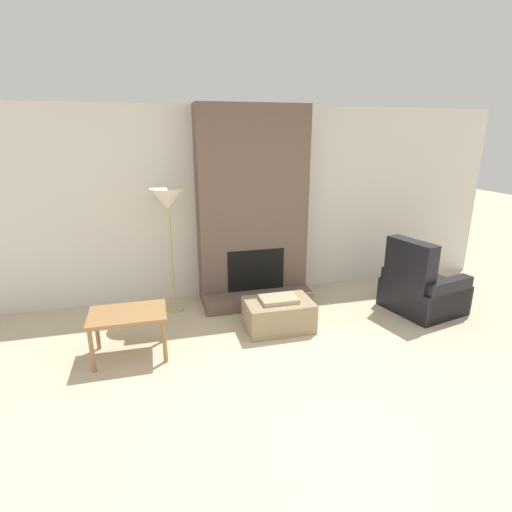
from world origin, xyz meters
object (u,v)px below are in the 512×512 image
at_px(armchair, 420,290).
at_px(floor_lamp_left, 168,203).
at_px(ottoman, 278,314).
at_px(side_table, 128,318).

xyz_separation_m(armchair, floor_lamp_left, (-3.10, 0.85, 1.14)).
bearing_deg(ottoman, armchair, 0.38).
distance_m(ottoman, floor_lamp_left, 1.91).
relative_size(ottoman, floor_lamp_left, 0.49).
height_order(ottoman, floor_lamp_left, floor_lamp_left).
distance_m(armchair, side_table, 3.63).
distance_m(armchair, floor_lamp_left, 3.41).
distance_m(ottoman, armchair, 1.94).
relative_size(side_table, floor_lamp_left, 0.48).
bearing_deg(side_table, ottoman, 6.20).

